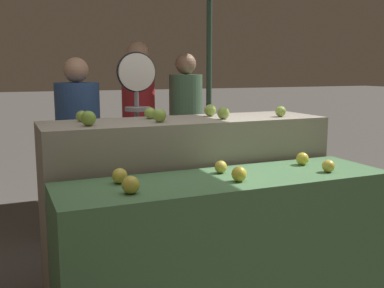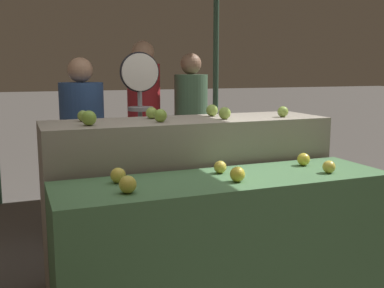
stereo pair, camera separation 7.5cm
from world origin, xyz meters
TOP-DOWN VIEW (x-y plane):
  - display_counter_front at (0.00, 0.00)m, footprint 1.91×0.55m
  - display_counter_back at (0.00, 0.60)m, footprint 1.91×0.55m
  - apple_front_0 at (-0.59, -0.11)m, footprint 0.09×0.09m
  - apple_front_1 at (0.01, -0.11)m, footprint 0.08×0.08m
  - apple_front_2 at (0.60, -0.12)m, footprint 0.07×0.07m
  - apple_front_3 at (-0.59, 0.11)m, footprint 0.08×0.08m
  - apple_front_4 at (0.01, 0.11)m, footprint 0.07×0.07m
  - apple_front_5 at (0.59, 0.11)m, footprint 0.08×0.08m
  - apple_back_0 at (-0.67, 0.49)m, footprint 0.09×0.09m
  - apple_back_1 at (-0.23, 0.50)m, footprint 0.08×0.08m
  - apple_back_2 at (0.22, 0.50)m, footprint 0.08×0.08m
  - apple_back_3 at (0.67, 0.48)m, footprint 0.08×0.08m
  - apple_back_4 at (-0.68, 0.72)m, footprint 0.07×0.07m
  - apple_back_5 at (-0.22, 0.71)m, footprint 0.08×0.08m
  - apple_back_6 at (0.23, 0.71)m, footprint 0.08×0.08m
  - produce_scale at (-0.16, 1.24)m, footprint 0.31×0.20m
  - person_vendor_at_scale at (-0.56, 1.59)m, footprint 0.43×0.43m
  - person_customer_left at (0.60, 2.09)m, footprint 0.44×0.44m
  - person_customer_right at (0.16, 2.30)m, footprint 0.45×0.45m

SIDE VIEW (x-z plane):
  - display_counter_front at x=0.00m, z-range 0.00..0.86m
  - display_counter_back at x=0.00m, z-range 0.00..1.13m
  - person_vendor_at_scale at x=-0.56m, z-range 0.11..1.67m
  - apple_front_4 at x=0.01m, z-range 0.86..0.94m
  - apple_front_2 at x=0.60m, z-range 0.86..0.94m
  - apple_front_5 at x=0.59m, z-range 0.86..0.94m
  - apple_front_3 at x=-0.59m, z-range 0.86..0.94m
  - apple_front_1 at x=0.01m, z-range 0.86..0.94m
  - apple_front_0 at x=-0.59m, z-range 0.86..0.95m
  - person_customer_left at x=0.60m, z-range 0.13..1.75m
  - person_customer_right at x=0.16m, z-range 0.15..1.89m
  - apple_back_4 at x=-0.68m, z-range 1.13..1.20m
  - apple_back_3 at x=0.67m, z-range 1.13..1.20m
  - apple_back_5 at x=-0.22m, z-range 1.13..1.21m
  - apple_back_2 at x=0.22m, z-range 1.13..1.21m
  - apple_back_1 at x=-0.23m, z-range 1.13..1.21m
  - apple_back_6 at x=0.23m, z-range 1.13..1.21m
  - apple_back_0 at x=-0.67m, z-range 1.13..1.22m
  - produce_scale at x=-0.16m, z-range 0.38..1.97m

